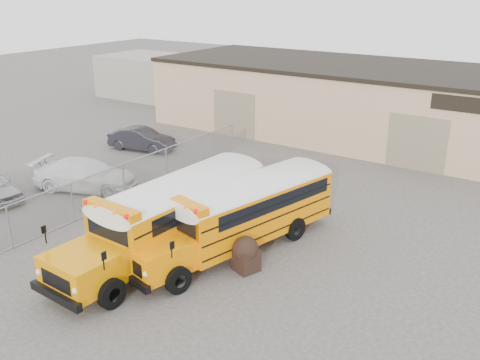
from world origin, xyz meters
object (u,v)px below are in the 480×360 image
Objects in this scene: tarp_bundle at (245,253)px; car_dark at (142,139)px; school_bus_left at (262,169)px; school_bus_right at (333,175)px; car_white at (86,175)px.

car_dark is at bearing 147.05° from tarp_bundle.
school_bus_right is (2.97, 1.29, -0.08)m from school_bus_left.
tarp_bundle is at bearing -122.86° from car_white.
school_bus_left is 3.24m from school_bus_right.
school_bus_right is at bearing 89.08° from tarp_bundle.
school_bus_right reaches higher than car_white.
car_white is (-11.02, -4.72, -0.82)m from school_bus_right.
school_bus_right is 12.01m from car_white.
car_white is 6.85m from car_dark.
school_bus_right is at bearing 23.41° from school_bus_left.
school_bus_left is at bearing 116.83° from tarp_bundle.
tarp_bundle is at bearing -63.17° from school_bus_left.
school_bus_right is at bearing -88.15° from car_white.
school_bus_left is 6.41m from tarp_bundle.
school_bus_right is 1.84× the size of car_white.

